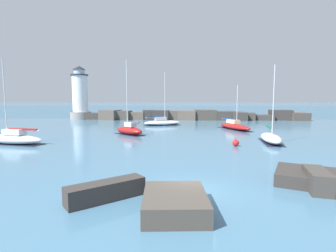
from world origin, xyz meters
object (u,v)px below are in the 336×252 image
sailboat_moored_4 (12,138)px  mooring_buoy_orange_near (236,143)px  lighthouse (80,96)px  sailboat_moored_1 (129,130)px  sailboat_moored_2 (162,122)px  sailboat_moored_3 (234,126)px  sailboat_moored_0 (271,138)px

sailboat_moored_4 → mooring_buoy_orange_near: 24.95m
lighthouse → mooring_buoy_orange_near: size_ratio=14.24×
sailboat_moored_1 → lighthouse: bearing=122.8°
lighthouse → sailboat_moored_2: lighthouse is taller
lighthouse → sailboat_moored_2: bearing=-33.2°
sailboat_moored_3 → sailboat_moored_1: bearing=-156.6°
sailboat_moored_1 → mooring_buoy_orange_near: 15.69m
sailboat_moored_1 → sailboat_moored_4: size_ratio=1.10×
sailboat_moored_0 → sailboat_moored_4: sailboat_moored_4 is taller
sailboat_moored_1 → mooring_buoy_orange_near: (13.18, -8.50, -0.34)m
sailboat_moored_0 → sailboat_moored_1: 18.74m
lighthouse → sailboat_moored_4: bearing=-81.0°
sailboat_moored_1 → sailboat_moored_3: 17.61m
sailboat_moored_2 → mooring_buoy_orange_near: size_ratio=11.08×
sailboat_moored_3 → lighthouse: bearing=149.3°
sailboat_moored_0 → sailboat_moored_3: size_ratio=1.05×
lighthouse → sailboat_moored_1: 32.31m
lighthouse → mooring_buoy_orange_near: bearing=-49.2°
sailboat_moored_4 → mooring_buoy_orange_near: bearing=-0.7°
sailboat_moored_2 → sailboat_moored_4: sailboat_moored_2 is taller
sailboat_moored_0 → mooring_buoy_orange_near: bearing=-150.0°
sailboat_moored_3 → sailboat_moored_4: (-27.93, -15.19, 0.07)m
lighthouse → mooring_buoy_orange_near: 46.97m
sailboat_moored_4 → mooring_buoy_orange_near: sailboat_moored_4 is taller
mooring_buoy_orange_near → sailboat_moored_0: bearing=30.0°
mooring_buoy_orange_near → sailboat_moored_1: bearing=147.2°
mooring_buoy_orange_near → sailboat_moored_2: bearing=113.7°
sailboat_moored_3 → mooring_buoy_orange_near: 15.77m
sailboat_moored_1 → sailboat_moored_4: sailboat_moored_1 is taller
sailboat_moored_2 → mooring_buoy_orange_near: (9.45, -21.56, -0.22)m
sailboat_moored_0 → sailboat_moored_3: 12.92m
lighthouse → sailboat_moored_1: (17.33, -26.84, -4.86)m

